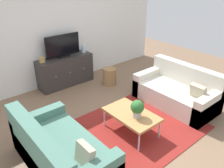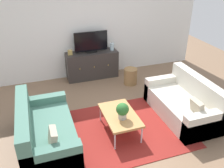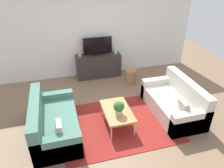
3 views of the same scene
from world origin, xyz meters
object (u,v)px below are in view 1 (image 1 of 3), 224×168
at_px(coffee_table, 131,115).
at_px(wicker_basket, 109,76).
at_px(mantel_clock, 42,60).
at_px(tv_console, 66,71).
at_px(glass_vase, 84,49).
at_px(couch_left_side, 57,154).
at_px(couch_right_side, 178,92).
at_px(flat_screen_tv, 63,46).
at_px(potted_plant, 137,108).

distance_m(coffee_table, wicker_basket, 1.99).
bearing_deg(mantel_clock, tv_console, -0.00).
distance_m(glass_vase, wicker_basket, 0.97).
height_order(coffee_table, tv_console, tv_console).
relative_size(couch_left_side, couch_right_side, 1.00).
xyz_separation_m(coffee_table, wicker_basket, (0.95, 1.74, -0.16)).
bearing_deg(flat_screen_tv, glass_vase, -2.02).
bearing_deg(glass_vase, couch_right_side, -71.40).
xyz_separation_m(couch_right_side, glass_vase, (-0.80, 2.37, 0.55)).
xyz_separation_m(couch_left_side, coffee_table, (1.40, -0.07, 0.09)).
height_order(couch_right_side, coffee_table, couch_right_side).
height_order(couch_right_side, tv_console, couch_right_side).
bearing_deg(glass_vase, coffee_table, -105.51).
bearing_deg(coffee_table, potted_plant, -92.45).
height_order(tv_console, glass_vase, glass_vase).
relative_size(potted_plant, wicker_basket, 0.73).
relative_size(coffee_table, mantel_clock, 7.36).
bearing_deg(couch_left_side, mantel_clock, 68.32).
relative_size(glass_vase, wicker_basket, 0.45).
bearing_deg(tv_console, flat_screen_tv, 90.00).
xyz_separation_m(coffee_table, mantel_clock, (-0.46, 2.45, 0.42)).
xyz_separation_m(tv_console, mantel_clock, (-0.57, 0.00, 0.43)).
relative_size(couch_left_side, potted_plant, 5.45).
distance_m(potted_plant, mantel_clock, 2.63).
distance_m(potted_plant, flat_screen_tv, 2.64).
bearing_deg(flat_screen_tv, tv_console, -90.00).
relative_size(mantel_clock, wicker_basket, 0.31).
relative_size(couch_left_side, tv_console, 1.23).
bearing_deg(wicker_basket, couch_left_side, -144.57).
height_order(potted_plant, wicker_basket, potted_plant).
relative_size(tv_console, glass_vase, 7.19).
height_order(potted_plant, mantel_clock, mantel_clock).
bearing_deg(wicker_basket, mantel_clock, 153.37).
relative_size(coffee_table, potted_plant, 3.08).
relative_size(tv_console, wicker_basket, 3.24).
relative_size(couch_left_side, mantel_clock, 13.04).
height_order(couch_left_side, coffee_table, couch_left_side).
bearing_deg(coffee_table, flat_screen_tv, 87.41).
bearing_deg(mantel_clock, flat_screen_tv, 2.02).
height_order(potted_plant, glass_vase, glass_vase).
height_order(couch_left_side, potted_plant, couch_left_side).
bearing_deg(couch_left_side, tv_console, 57.52).
bearing_deg(mantel_clock, couch_left_side, -111.68).
bearing_deg(couch_left_side, flat_screen_tv, 57.74).
height_order(flat_screen_tv, mantel_clock, flat_screen_tv).
xyz_separation_m(potted_plant, tv_console, (0.12, 2.58, -0.21)).
bearing_deg(couch_right_side, coffee_table, -177.17).
bearing_deg(glass_vase, wicker_basket, -69.09).
distance_m(potted_plant, glass_vase, 2.68).
xyz_separation_m(tv_console, wicker_basket, (0.84, -0.70, -0.15)).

